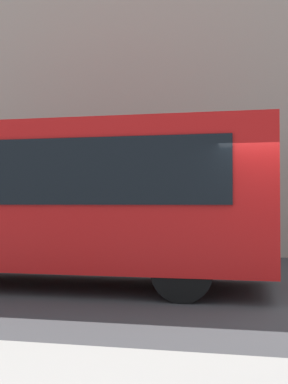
{
  "coord_description": "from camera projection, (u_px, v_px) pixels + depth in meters",
  "views": [
    {
      "loc": [
        0.87,
        8.15,
        1.57
      ],
      "look_at": [
        2.63,
        -0.39,
        1.78
      ],
      "focal_mm": 45.2,
      "sensor_mm": 36.0,
      "label": 1
    }
  ],
  "objects": [
    {
      "name": "building_facade_far",
      "position": [
        273.0,
        57.0,
        14.55
      ],
      "size": [
        28.0,
        1.55,
        12.0
      ],
      "color": "#A89E8E",
      "rests_on": "ground_plane"
    },
    {
      "name": "red_bus",
      "position": [
        35.0,
        198.0,
        9.38
      ],
      "size": [
        9.05,
        2.54,
        3.08
      ],
      "color": "red",
      "rests_on": "ground_plane"
    }
  ]
}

